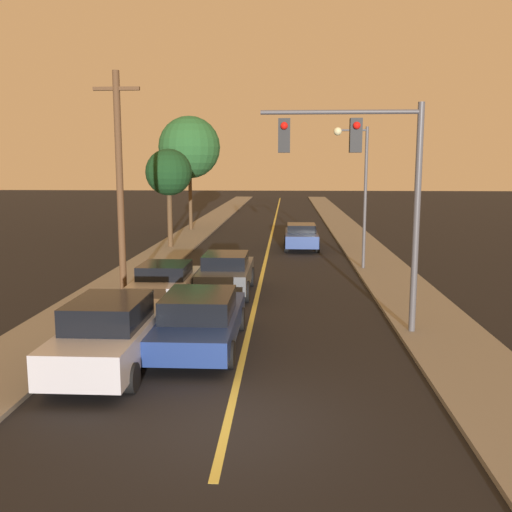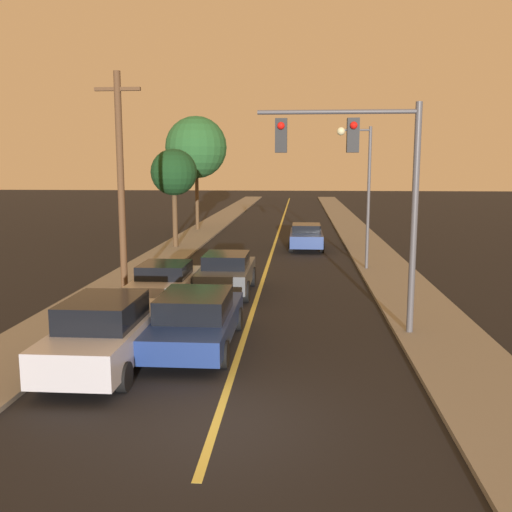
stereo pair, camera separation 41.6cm
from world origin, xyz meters
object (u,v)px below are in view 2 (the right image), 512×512
(car_near_lane_front, at_px, (196,319))
(utility_pole_left, at_px, (121,181))
(car_outer_lane_front, at_px, (106,332))
(car_near_lane_second, at_px, (227,272))
(car_outer_lane_second, at_px, (166,283))
(car_far_oncoming, at_px, (306,236))
(tree_left_near, at_px, (174,173))
(streetlamp_right, at_px, (361,177))
(traffic_signal_mast, at_px, (365,171))
(tree_left_far, at_px, (196,148))

(car_near_lane_front, relative_size, utility_pole_left, 0.65)
(car_outer_lane_front, relative_size, utility_pole_left, 0.62)
(car_near_lane_second, height_order, car_outer_lane_second, car_near_lane_second)
(car_near_lane_front, xyz_separation_m, car_far_oncoming, (3.04, 18.10, -0.02))
(tree_left_near, bearing_deg, car_outer_lane_front, -82.40)
(car_outer_lane_front, height_order, streetlamp_right, streetlamp_right)
(traffic_signal_mast, relative_size, tree_left_near, 1.13)
(tree_left_near, bearing_deg, car_far_oncoming, 3.67)
(car_near_lane_front, distance_m, traffic_signal_mast, 5.95)
(car_near_lane_second, relative_size, tree_left_near, 0.79)
(car_near_lane_second, xyz_separation_m, streetlamp_right, (5.31, 5.07, 3.37))
(car_far_oncoming, distance_m, utility_pole_left, 14.68)
(car_outer_lane_front, distance_m, tree_left_near, 19.72)
(utility_pole_left, bearing_deg, car_near_lane_second, 13.39)
(streetlamp_right, bearing_deg, car_outer_lane_front, -118.77)
(car_near_lane_front, distance_m, tree_left_far, 27.61)
(car_outer_lane_front, height_order, traffic_signal_mast, traffic_signal_mast)
(car_near_lane_front, distance_m, utility_pole_left, 7.37)
(traffic_signal_mast, bearing_deg, car_near_lane_front, -162.14)
(traffic_signal_mast, relative_size, streetlamp_right, 0.99)
(car_near_lane_second, bearing_deg, car_outer_lane_second, -133.68)
(car_near_lane_front, height_order, car_outer_lane_second, car_near_lane_front)
(car_near_lane_front, distance_m, car_far_oncoming, 18.36)
(car_outer_lane_front, distance_m, tree_left_far, 28.92)
(traffic_signal_mast, bearing_deg, tree_left_near, 118.40)
(car_outer_lane_second, bearing_deg, traffic_signal_mast, -25.78)
(car_near_lane_second, height_order, traffic_signal_mast, traffic_signal_mast)
(car_outer_lane_front, xyz_separation_m, streetlamp_right, (7.14, 13.01, 3.34))
(utility_pole_left, xyz_separation_m, tree_left_near, (-0.80, 12.16, 0.14))
(car_near_lane_front, height_order, utility_pole_left, utility_pole_left)
(car_outer_lane_front, xyz_separation_m, car_far_oncoming, (4.87, 19.72, -0.11))
(car_outer_lane_front, bearing_deg, car_near_lane_front, 41.46)
(car_far_oncoming, distance_m, tree_left_far, 12.73)
(car_outer_lane_front, bearing_deg, tree_left_near, 97.60)
(car_near_lane_second, distance_m, streetlamp_right, 8.08)
(streetlamp_right, xyz_separation_m, tree_left_far, (-10.07, 15.30, 1.80))
(car_outer_lane_second, bearing_deg, car_outer_lane_front, -90.00)
(tree_left_near, xyz_separation_m, tree_left_far, (-0.36, 9.06, 1.68))
(car_outer_lane_front, height_order, utility_pole_left, utility_pole_left)
(car_outer_lane_front, bearing_deg, streetlamp_right, 61.23)
(tree_left_far, bearing_deg, car_far_oncoming, -47.75)
(car_far_oncoming, distance_m, streetlamp_right, 7.88)
(car_near_lane_front, xyz_separation_m, tree_left_near, (-4.40, 17.63, 3.53))
(utility_pole_left, bearing_deg, car_near_lane_front, -56.63)
(traffic_signal_mast, distance_m, utility_pole_left, 8.95)
(car_outer_lane_front, height_order, car_far_oncoming, car_outer_lane_front)
(car_far_oncoming, relative_size, tree_left_far, 0.57)
(car_near_lane_second, xyz_separation_m, tree_left_near, (-4.40, 11.31, 3.48))
(streetlamp_right, xyz_separation_m, tree_left_near, (-9.71, 6.24, 0.11))
(car_far_oncoming, bearing_deg, tree_left_near, 3.67)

